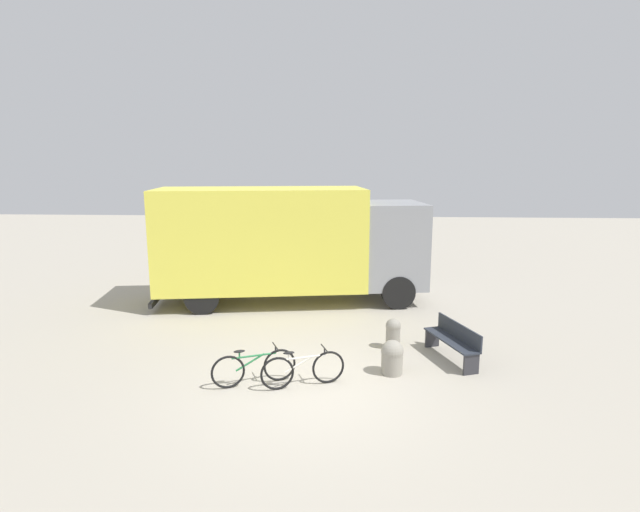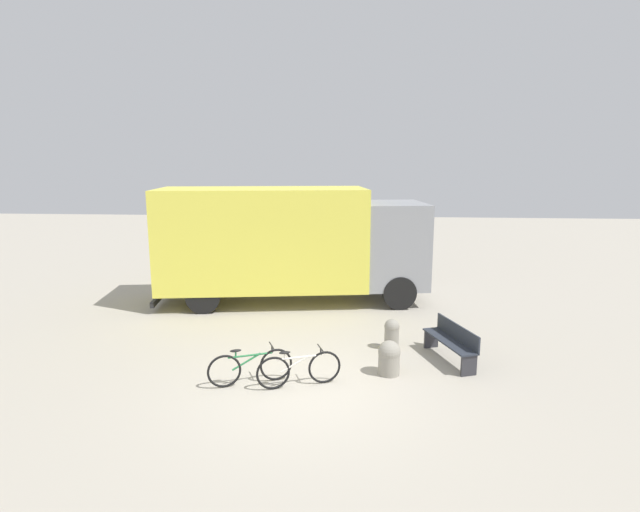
% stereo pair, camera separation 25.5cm
% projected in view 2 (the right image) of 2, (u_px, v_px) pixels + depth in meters
% --- Properties ---
extents(ground_plane, '(60.00, 60.00, 0.00)m').
position_uv_depth(ground_plane, '(304.00, 390.00, 9.33)').
color(ground_plane, '#A8A091').
extents(delivery_truck, '(8.23, 3.54, 3.44)m').
position_uv_depth(delivery_truck, '(289.00, 240.00, 14.98)').
color(delivery_truck, '#EAE04C').
rests_on(delivery_truck, ground).
extents(park_bench, '(0.94, 1.73, 0.80)m').
position_uv_depth(park_bench, '(452.00, 340.00, 10.67)').
color(park_bench, '#282D38').
rests_on(park_bench, ground).
extents(bicycle_near, '(1.54, 0.71, 0.73)m').
position_uv_depth(bicycle_near, '(250.00, 367.00, 9.56)').
color(bicycle_near, black).
rests_on(bicycle_near, ground).
extents(bicycle_middle, '(1.56, 0.66, 0.73)m').
position_uv_depth(bicycle_middle, '(299.00, 369.00, 9.45)').
color(bicycle_middle, black).
rests_on(bicycle_middle, ground).
extents(bollard_near_bench, '(0.45, 0.45, 0.70)m').
position_uv_depth(bollard_near_bench, '(389.00, 357.00, 9.99)').
color(bollard_near_bench, gray).
rests_on(bollard_near_bench, ground).
extents(bollard_far_bench, '(0.34, 0.34, 0.70)m').
position_uv_depth(bollard_far_bench, '(392.00, 333.00, 11.35)').
color(bollard_far_bench, gray).
rests_on(bollard_far_bench, ground).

